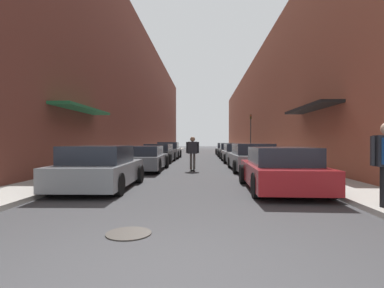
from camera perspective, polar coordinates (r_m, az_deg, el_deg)
The scene contains 17 objects.
ground at distance 26.81m, azimuth 1.46°, elevation -2.59°, with size 130.97×130.97×0.00m, color #38383A.
curb_strip_left at distance 33.13m, azimuth -6.36°, elevation -1.90°, with size 1.80×59.53×0.12m.
curb_strip_right at distance 33.01m, azimuth 9.65°, elevation -1.92°, with size 1.80×59.53×0.12m.
building_row_left at distance 34.02m, azimuth -11.26°, elevation 8.74°, with size 4.90×59.53×12.66m.
building_row_right at distance 33.66m, azimuth 14.59°, elevation 6.50°, with size 4.90×59.53×9.95m.
parked_car_left_0 at distance 9.48m, azimuth -17.16°, elevation -4.44°, with size 2.04×4.07×1.30m.
parked_car_left_1 at distance 14.88m, azimuth -9.16°, elevation -2.73°, with size 2.05×4.77×1.21m.
parked_car_left_2 at distance 20.57m, azimuth -6.27°, elevation -1.79°, with size 1.95×4.50×1.27m.
parked_car_left_3 at distance 25.55m, azimuth -4.48°, elevation -1.24°, with size 1.96×4.07×1.39m.
parked_car_right_0 at distance 9.12m, azimuth 16.51°, elevation -4.69°, with size 2.04×4.33×1.26m.
parked_car_right_1 at distance 14.97m, azimuth 11.32°, elevation -2.58°, with size 2.09×4.69×1.33m.
parked_car_right_2 at distance 20.85m, azimuth 8.66°, elevation -1.77°, with size 2.09×4.54×1.27m.
parked_car_right_3 at distance 26.31m, azimuth 7.26°, elevation -1.30°, with size 2.04×4.70×1.28m.
parked_car_right_4 at distance 32.18m, azimuth 6.39°, elevation -0.99°, with size 2.07×4.07×1.28m.
skateboarder at distance 14.67m, azimuth 0.11°, elevation -1.11°, with size 0.64×0.78×1.67m.
manhole_cover at distance 4.91m, azimuth -11.97°, elevation -16.33°, with size 0.70×0.70×0.02m.
traffic_light at distance 30.35m, azimuth 11.11°, elevation 2.58°, with size 0.16×0.22×3.99m.
Camera 1 is at (0.42, -2.95, 1.43)m, focal length 28.00 mm.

